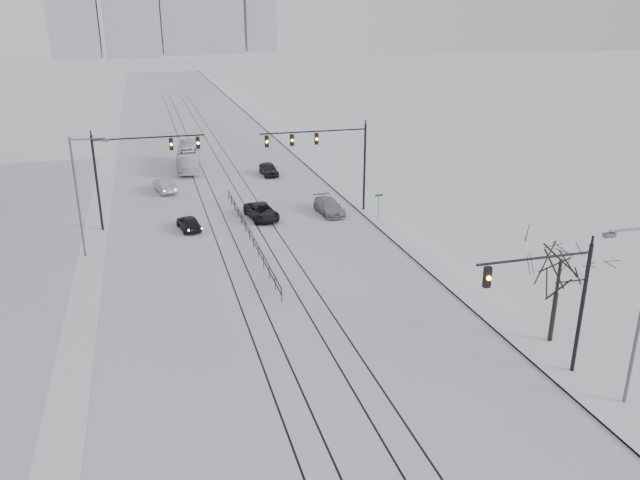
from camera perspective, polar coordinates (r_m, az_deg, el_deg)
The scene contains 18 objects.
road at distance 79.16m, azimuth -10.16°, elevation 7.16°, with size 22.00×260.00×0.02m, color silver.
sidewalk_east at distance 81.52m, azimuth -0.61°, elevation 7.89°, with size 5.00×260.00×0.16m, color silver.
curb at distance 80.93m, azimuth -2.30°, elevation 7.77°, with size 0.10×260.00×0.12m, color gray.
tram_rails at distance 59.91m, azimuth -8.08°, elevation 3.15°, with size 5.30×180.00×0.01m.
traffic_mast_near at distance 31.86m, azimuth 20.74°, elevation -4.74°, with size 6.10×0.37×7.00m.
traffic_mast_ne at distance 55.38m, azimuth 0.84°, elevation 8.09°, with size 9.60×0.37×8.00m.
traffic_mast_nw at distance 54.19m, azimuth -16.76°, elevation 6.77°, with size 9.10×0.37×8.00m.
street_light_east at distance 30.72m, azimuth 27.02°, elevation -5.29°, with size 2.73×0.25×9.00m.
street_light_west at distance 48.66m, azimuth -21.04°, elevation 4.40°, with size 2.73×0.25×9.00m.
bare_tree at distance 35.45m, azimuth 21.08°, elevation -2.41°, with size 4.40×4.40×6.10m.
median_fence at distance 50.33m, azimuth -6.48°, elevation 0.53°, with size 0.06×24.00×1.00m.
street_sign at distance 54.81m, azimuth 5.38°, elevation 3.39°, with size 0.70×0.06×2.40m.
sedan_sb_inner at distance 53.57m, azimuth -11.91°, elevation 1.55°, with size 1.48×3.68×1.25m, color black.
sedan_sb_outer at distance 65.69m, azimuth -14.01°, elevation 4.87°, with size 1.51×4.32×1.42m, color #9EA0A6.
sedan_nb_front at distance 55.54m, azimuth -5.37°, elevation 2.60°, with size 2.19×4.75×1.32m, color black.
sedan_nb_right at distance 56.72m, azimuth 0.84°, elevation 3.07°, with size 1.89×4.66×1.35m, color gray.
sedan_nb_far at distance 70.84m, azimuth -4.71°, elevation 6.47°, with size 1.65×4.11×1.40m, color black.
box_truck at distance 75.01m, azimuth -11.93°, elevation 7.41°, with size 2.32×9.92×2.76m, color silver.
Camera 1 is at (-7.38, -16.92, 17.20)m, focal length 35.00 mm.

